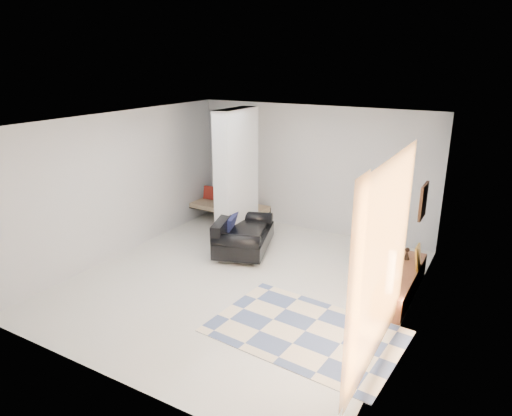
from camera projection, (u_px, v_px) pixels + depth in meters
The scene contains 17 objects.
floor at pixel (243, 281), 8.04m from camera, with size 6.00×6.00×0.00m, color silver.
ceiling at pixel (241, 121), 7.17m from camera, with size 6.00×6.00×0.00m, color white.
wall_back at pixel (312, 170), 10.09m from camera, with size 6.00×6.00×0.00m, color #B8BABC.
wall_front at pixel (103, 276), 5.13m from camera, with size 6.00×6.00×0.00m, color #B8BABC.
wall_left at pixel (122, 184), 8.90m from camera, with size 6.00×6.00×0.00m, color #B8BABC.
wall_right at pixel (411, 236), 6.32m from camera, with size 6.00×6.00×0.00m, color #B8BABC.
partition_column at pixel (237, 177), 9.45m from camera, with size 0.35×1.20×2.80m, color silver.
hallway_door at pixel (232, 175), 11.16m from camera, with size 0.85×0.06×2.04m, color beige.
curtain at pixel (384, 262), 5.39m from camera, with size 2.55×2.55×0.00m, color #EC9A3E.
wall_art at pixel (423, 201), 7.00m from camera, with size 0.04×0.45×0.55m, color #381D0F.
media_console at pixel (401, 283), 7.54m from camera, with size 0.45×1.94×0.80m.
loveseat at pixel (241, 235), 9.20m from camera, with size 1.39×1.82×0.76m.
daybed at pixel (227, 205), 10.86m from camera, with size 1.93×0.86×0.77m.
area_rug at pixel (305, 331), 6.55m from camera, with size 2.64×1.76×0.01m, color beige.
cylinder_lamp at pixel (391, 272), 6.74m from camera, with size 0.12×0.12×0.66m, color white.
bronze_figurine at pixel (407, 254), 7.93m from camera, with size 0.11×0.11×0.21m, color black, non-canonical shape.
vase at pixel (395, 273), 7.20m from camera, with size 0.20×0.20×0.21m, color silver.
Camera 1 is at (3.79, -6.18, 3.73)m, focal length 32.00 mm.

